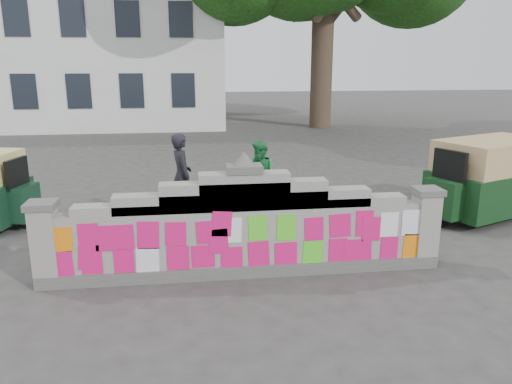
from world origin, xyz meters
TOP-DOWN VIEW (x-y plane):
  - ground at (0.00, 0.00)m, footprint 100.00×100.00m
  - parapet_wall at (-0.00, -0.01)m, footprint 6.48×0.44m
  - building at (-7.00, 21.98)m, footprint 16.00×10.00m
  - cyclist_bike at (-1.00, 2.52)m, footprint 2.03×1.19m
  - cyclist_rider at (-1.00, 2.52)m, footprint 0.57×0.71m
  - pedestrian at (0.77, 3.55)m, footprint 0.96×0.99m
  - rickshaw_right at (5.61, 2.35)m, footprint 3.18×2.33m

SIDE VIEW (x-z plane):
  - ground at x=0.00m, z-range 0.00..0.00m
  - cyclist_bike at x=-1.00m, z-range 0.00..1.01m
  - parapet_wall at x=0.00m, z-range -0.26..1.75m
  - pedestrian at x=0.77m, z-range 0.00..1.60m
  - cyclist_rider at x=-1.00m, z-range 0.00..1.70m
  - rickshaw_right at x=5.61m, z-range 0.03..1.74m
  - building at x=-7.00m, z-range -0.44..8.46m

